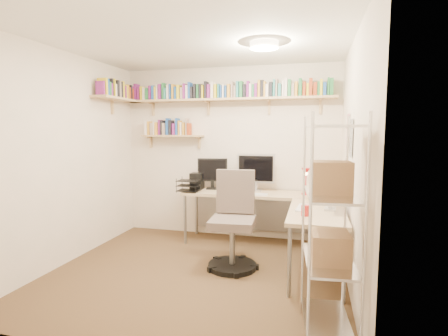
# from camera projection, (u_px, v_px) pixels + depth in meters

# --- Properties ---
(ground) EXTENTS (3.20, 3.20, 0.00)m
(ground) POSITION_uv_depth(u_px,v_px,m) (196.00, 273.00, 3.88)
(ground) COLOR #49331F
(ground) RESTS_ON ground
(room_shell) EXTENTS (3.24, 3.04, 2.52)m
(room_shell) POSITION_uv_depth(u_px,v_px,m) (196.00, 133.00, 3.72)
(room_shell) COLOR #F5DDC7
(room_shell) RESTS_ON ground
(wall_shelves) EXTENTS (3.12, 1.09, 0.80)m
(wall_shelves) POSITION_uv_depth(u_px,v_px,m) (197.00, 99.00, 5.02)
(wall_shelves) COLOR #D7B279
(wall_shelves) RESTS_ON ground
(corner_desk) EXTENTS (2.18, 1.84, 1.25)m
(corner_desk) POSITION_uv_depth(u_px,v_px,m) (257.00, 196.00, 4.59)
(corner_desk) COLOR tan
(corner_desk) RESTS_ON ground
(office_chair) EXTENTS (0.59, 0.60, 1.12)m
(office_chair) POSITION_uv_depth(u_px,v_px,m) (233.00, 227.00, 4.03)
(office_chair) COLOR black
(office_chair) RESTS_ON ground
(wire_rack) EXTENTS (0.42, 0.76, 1.69)m
(wire_rack) POSITION_uv_depth(u_px,v_px,m) (330.00, 219.00, 2.54)
(wire_rack) COLOR silver
(wire_rack) RESTS_ON ground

